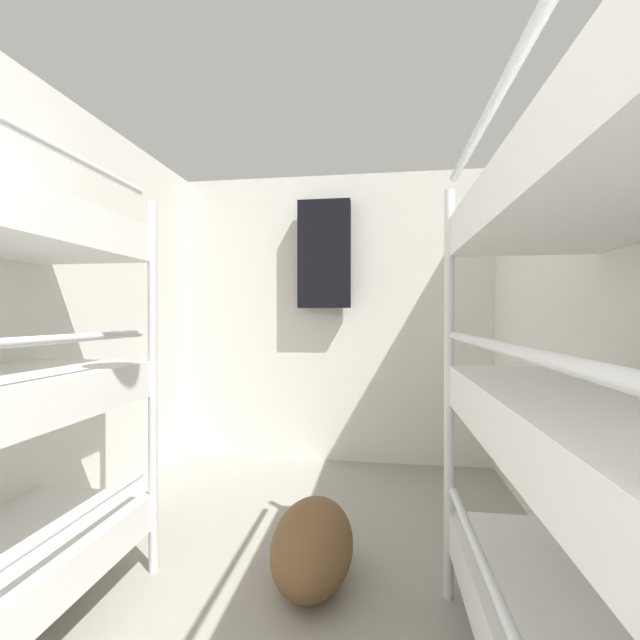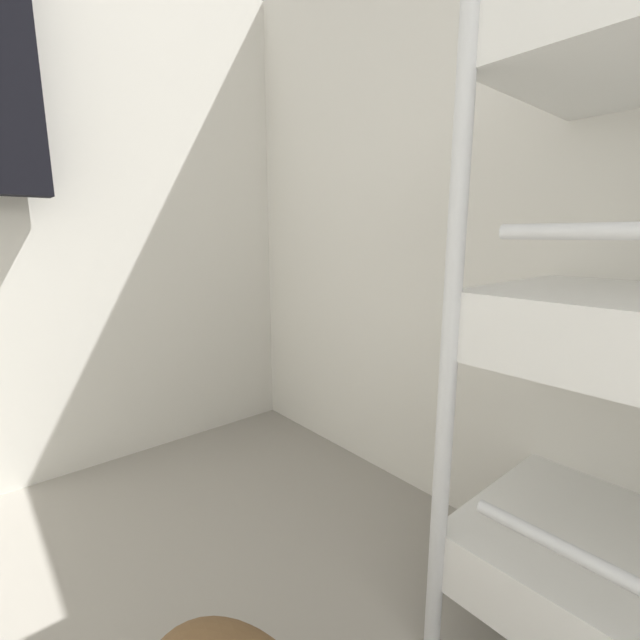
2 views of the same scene
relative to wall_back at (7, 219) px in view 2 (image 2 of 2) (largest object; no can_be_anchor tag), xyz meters
The scene contains 1 object.
wall_back is the anchor object (origin of this frame).
Camera 2 is at (-0.20, 1.73, 1.17)m, focal length 24.00 mm.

